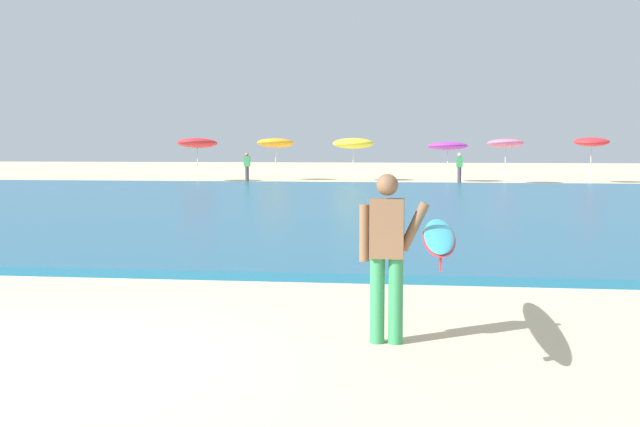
{
  "coord_description": "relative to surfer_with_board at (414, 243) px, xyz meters",
  "views": [
    {
      "loc": [
        3.73,
        -6.61,
        2.03
      ],
      "look_at": [
        2.41,
        3.8,
        1.1
      ],
      "focal_mm": 44.21,
      "sensor_mm": 36.0,
      "label": 1
    }
  ],
  "objects": [
    {
      "name": "ground_plane",
      "position": [
        -3.68,
        -1.3,
        -1.04
      ],
      "size": [
        160.0,
        160.0,
        0.0
      ],
      "primitive_type": "plane",
      "color": "beige"
    },
    {
      "name": "sea",
      "position": [
        -3.68,
        17.4,
        -0.97
      ],
      "size": [
        120.0,
        28.0,
        0.14
      ],
      "primitive_type": "cube",
      "color": "#1E6084",
      "rests_on": "ground"
    },
    {
      "name": "surfer_with_board",
      "position": [
        0.0,
        0.0,
        0.0
      ],
      "size": [
        0.97,
        2.94,
        1.73
      ],
      "color": "#338E56",
      "rests_on": "ground"
    },
    {
      "name": "beach_umbrella_0",
      "position": [
        -11.98,
        33.76,
        1.05
      ],
      "size": [
        2.18,
        2.21,
        2.43
      ],
      "color": "beige",
      "rests_on": "ground"
    },
    {
      "name": "beach_umbrella_1",
      "position": [
        -8.0,
        35.67,
        1.05
      ],
      "size": [
        2.1,
        2.13,
        2.42
      ],
      "color": "beige",
      "rests_on": "ground"
    },
    {
      "name": "beach_umbrella_2",
      "position": [
        -3.64,
        35.61,
        1.03
      ],
      "size": [
        2.28,
        2.28,
        2.37
      ],
      "color": "beige",
      "rests_on": "ground"
    },
    {
      "name": "beach_umbrella_3",
      "position": [
        1.51,
        35.01,
        0.89
      ],
      "size": [
        2.15,
        2.17,
        2.19
      ],
      "color": "beige",
      "rests_on": "ground"
    },
    {
      "name": "beach_umbrella_4",
      "position": [
        4.39,
        33.52,
        1.03
      ],
      "size": [
        1.87,
        1.9,
        2.36
      ],
      "color": "beige",
      "rests_on": "ground"
    },
    {
      "name": "beach_umbrella_5",
      "position": [
        8.88,
        34.63,
        1.1
      ],
      "size": [
        1.81,
        1.83,
        2.42
      ],
      "color": "beige",
      "rests_on": "ground"
    },
    {
      "name": "beachgoer_near_row_left",
      "position": [
        2.05,
        33.27,
        -0.19
      ],
      "size": [
        0.32,
        0.2,
        1.58
      ],
      "color": "#383842",
      "rests_on": "ground"
    },
    {
      "name": "beachgoer_near_row_mid",
      "position": [
        -9.13,
        33.32,
        -0.19
      ],
      "size": [
        0.32,
        0.2,
        1.58
      ],
      "color": "#383842",
      "rests_on": "ground"
    }
  ]
}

